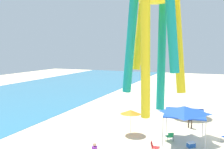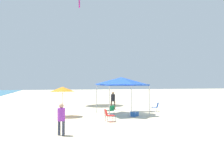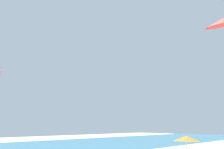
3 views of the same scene
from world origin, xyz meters
The scene contains 2 objects.
ocean_strip centered at (0.00, 30.22, 0.01)m, with size 120.00×24.99×0.02m, color teal.
beach_umbrella centered at (-1.90, 7.84, 2.05)m, with size 1.91×1.89×2.30m.
Camera 3 is at (-17.97, -0.37, 3.00)m, focal length 37.42 mm.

